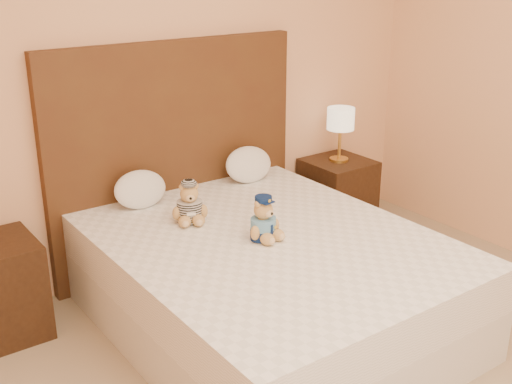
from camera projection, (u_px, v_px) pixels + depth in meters
room_walls at (387, 5)px, 2.47m from camera, size 4.04×4.52×2.72m
bed at (269, 283)px, 3.57m from camera, size 1.60×2.00×0.55m
headboard at (176, 157)px, 4.17m from camera, size 1.75×0.08×1.50m
nightstand_right at (337, 195)px, 4.86m from camera, size 0.45×0.45×0.55m
lamp at (341, 121)px, 4.66m from camera, size 0.20×0.20×0.40m
teddy_police at (263, 218)px, 3.41m from camera, size 0.24×0.23×0.24m
teddy_prisoner at (189, 202)px, 3.64m from camera, size 0.27×0.27×0.24m
pillow_left at (140, 188)px, 3.87m from camera, size 0.34×0.22×0.24m
pillow_right at (249, 163)px, 4.31m from camera, size 0.35×0.23×0.25m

